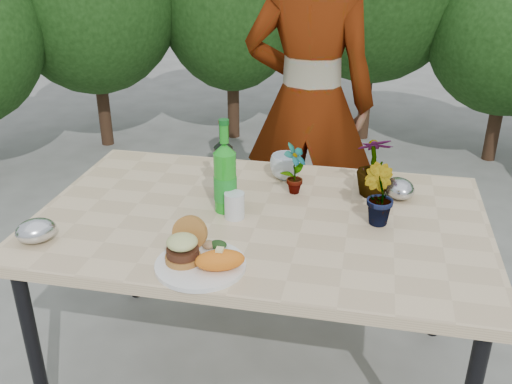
% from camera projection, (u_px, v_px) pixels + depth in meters
% --- Properties ---
extents(ground, '(80.00, 80.00, 0.00)m').
position_uv_depth(ground, '(260.00, 374.00, 2.37)').
color(ground, slate).
rests_on(ground, ground).
extents(patio_table, '(1.60, 1.00, 0.75)m').
position_uv_depth(patio_table, '(260.00, 229.00, 2.08)').
color(patio_table, beige).
rests_on(patio_table, ground).
extents(shrub_hedge, '(6.79, 5.18, 2.41)m').
position_uv_depth(shrub_hedge, '(342.00, 14.00, 3.47)').
color(shrub_hedge, '#382316').
rests_on(shrub_hedge, ground).
extents(dinner_plate, '(0.28, 0.28, 0.01)m').
position_uv_depth(dinner_plate, '(201.00, 265.00, 1.74)').
color(dinner_plate, white).
rests_on(dinner_plate, patio_table).
extents(burger_stack, '(0.11, 0.16, 0.11)m').
position_uv_depth(burger_stack, '(184.00, 245.00, 1.75)').
color(burger_stack, '#B7722D').
rests_on(burger_stack, dinner_plate).
extents(sweet_potato, '(0.17, 0.12, 0.06)m').
position_uv_depth(sweet_potato, '(220.00, 260.00, 1.69)').
color(sweet_potato, orange).
rests_on(sweet_potato, dinner_plate).
extents(grilled_veg, '(0.08, 0.05, 0.03)m').
position_uv_depth(grilled_veg, '(214.00, 245.00, 1.81)').
color(grilled_veg, olive).
rests_on(grilled_veg, dinner_plate).
extents(wine_bottle, '(0.07, 0.07, 0.31)m').
position_uv_depth(wine_bottle, '(224.00, 169.00, 2.14)').
color(wine_bottle, black).
rests_on(wine_bottle, patio_table).
extents(sparkling_water, '(0.08, 0.08, 0.35)m').
position_uv_depth(sparkling_water, '(225.00, 178.00, 2.03)').
color(sparkling_water, '#1B961E').
rests_on(sparkling_water, patio_table).
extents(plastic_cup, '(0.07, 0.07, 0.09)m').
position_uv_depth(plastic_cup, '(234.00, 205.00, 2.02)').
color(plastic_cup, silver).
rests_on(plastic_cup, patio_table).
extents(seedling_left, '(0.12, 0.13, 0.20)m').
position_uv_depth(seedling_left, '(295.00, 169.00, 2.18)').
color(seedling_left, '#29561D').
rests_on(seedling_left, patio_table).
extents(seedling_mid, '(0.15, 0.15, 0.21)m').
position_uv_depth(seedling_mid, '(378.00, 195.00, 1.96)').
color(seedling_mid, '#275E20').
rests_on(seedling_mid, patio_table).
extents(seedling_right, '(0.17, 0.17, 0.24)m').
position_uv_depth(seedling_right, '(375.00, 166.00, 2.16)').
color(seedling_right, '#20561D').
rests_on(seedling_right, patio_table).
extents(blue_bowl, '(0.14, 0.14, 0.10)m').
position_uv_depth(blue_bowl, '(286.00, 167.00, 2.33)').
color(blue_bowl, silver).
rests_on(blue_bowl, patio_table).
extents(foil_packet_left, '(0.17, 0.17, 0.08)m').
position_uv_depth(foil_packet_left, '(36.00, 231.00, 1.87)').
color(foil_packet_left, silver).
rests_on(foil_packet_left, patio_table).
extents(foil_packet_right, '(0.16, 0.17, 0.08)m').
position_uv_depth(foil_packet_right, '(399.00, 188.00, 2.16)').
color(foil_packet_right, '#B1B3B8').
rests_on(foil_packet_right, patio_table).
extents(person, '(0.65, 0.43, 1.78)m').
position_uv_depth(person, '(309.00, 104.00, 2.81)').
color(person, '#9F724F').
rests_on(person, ground).
extents(terracotta_pot, '(0.17, 0.17, 0.14)m').
position_uv_depth(terracotta_pot, '(124.00, 169.00, 4.15)').
color(terracotta_pot, '#B6442E').
rests_on(terracotta_pot, ground).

